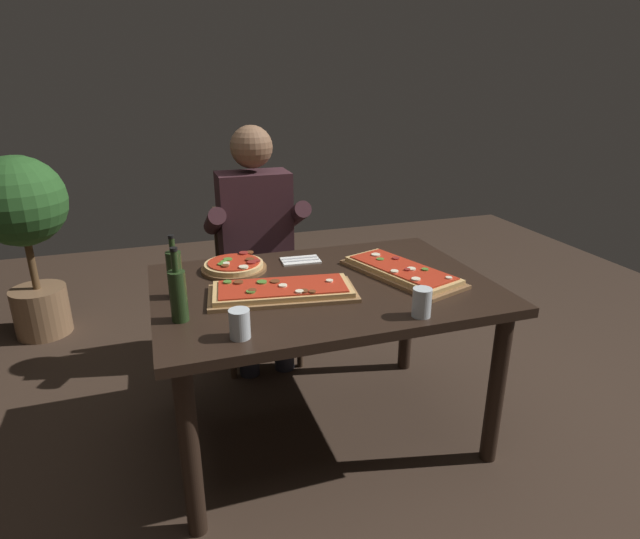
# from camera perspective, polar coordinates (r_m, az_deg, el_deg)

# --- Properties ---
(ground_plane) EXTENTS (6.40, 6.40, 0.00)m
(ground_plane) POSITION_cam_1_polar(r_m,az_deg,el_deg) (2.57, 0.37, -17.13)
(ground_plane) COLOR #38281E
(dining_table) EXTENTS (1.40, 0.96, 0.74)m
(dining_table) POSITION_cam_1_polar(r_m,az_deg,el_deg) (2.23, 0.40, -3.92)
(dining_table) COLOR black
(dining_table) RESTS_ON ground_plane
(pizza_rectangular_front) EXTENTS (0.62, 0.34, 0.05)m
(pizza_rectangular_front) POSITION_cam_1_polar(r_m,az_deg,el_deg) (2.09, -4.13, -2.34)
(pizza_rectangular_front) COLOR olive
(pizza_rectangular_front) RESTS_ON dining_table
(pizza_rectangular_left) EXTENTS (0.41, 0.61, 0.05)m
(pizza_rectangular_left) POSITION_cam_1_polar(r_m,az_deg,el_deg) (2.32, 8.89, -0.20)
(pizza_rectangular_left) COLOR brown
(pizza_rectangular_left) RESTS_ON dining_table
(pizza_round_far) EXTENTS (0.29, 0.29, 0.05)m
(pizza_round_far) POSITION_cam_1_polar(r_m,az_deg,el_deg) (2.38, -9.35, 0.36)
(pizza_round_far) COLOR brown
(pizza_round_far) RESTS_ON dining_table
(wine_bottle_dark) EXTENTS (0.06, 0.06, 0.26)m
(wine_bottle_dark) POSITION_cam_1_polar(r_m,az_deg,el_deg) (2.12, -15.55, -0.41)
(wine_bottle_dark) COLOR #233819
(wine_bottle_dark) RESTS_ON dining_table
(oil_bottle_amber) EXTENTS (0.06, 0.06, 0.27)m
(oil_bottle_amber) POSITION_cam_1_polar(r_m,az_deg,el_deg) (1.91, -15.21, -2.58)
(oil_bottle_amber) COLOR #233819
(oil_bottle_amber) RESTS_ON dining_table
(tumbler_near_camera) EXTENTS (0.07, 0.07, 0.10)m
(tumbler_near_camera) POSITION_cam_1_polar(r_m,az_deg,el_deg) (1.77, -8.76, -5.89)
(tumbler_near_camera) COLOR silver
(tumbler_near_camera) RESTS_ON dining_table
(tumbler_far_side) EXTENTS (0.07, 0.07, 0.11)m
(tumbler_far_side) POSITION_cam_1_polar(r_m,az_deg,el_deg) (1.93, 11.03, -3.73)
(tumbler_far_side) COLOR silver
(tumbler_far_side) RESTS_ON dining_table
(napkin_cutlery_set) EXTENTS (0.19, 0.12, 0.01)m
(napkin_cutlery_set) POSITION_cam_1_polar(r_m,az_deg,el_deg) (2.47, -2.14, 1.01)
(napkin_cutlery_set) COLOR white
(napkin_cutlery_set) RESTS_ON dining_table
(diner_chair) EXTENTS (0.44, 0.44, 0.87)m
(diner_chair) POSITION_cam_1_polar(r_m,az_deg,el_deg) (3.03, -7.15, -0.58)
(diner_chair) COLOR #3D2B1E
(diner_chair) RESTS_ON ground_plane
(seated_diner) EXTENTS (0.53, 0.41, 1.33)m
(seated_diner) POSITION_cam_1_polar(r_m,az_deg,el_deg) (2.84, -6.89, 3.42)
(seated_diner) COLOR #23232D
(seated_diner) RESTS_ON ground_plane
(potted_plant_corner) EXTENTS (0.54, 0.54, 1.14)m
(potted_plant_corner) POSITION_cam_1_polar(r_m,az_deg,el_deg) (3.61, -29.63, 4.49)
(potted_plant_corner) COLOR #846042
(potted_plant_corner) RESTS_ON ground_plane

